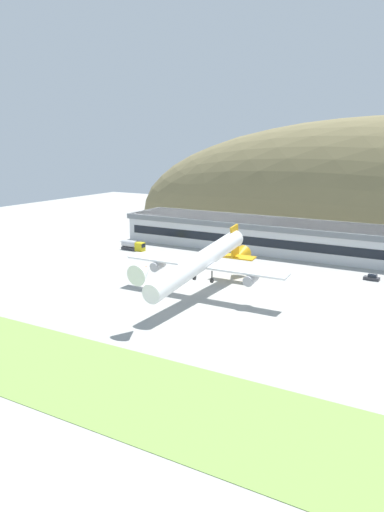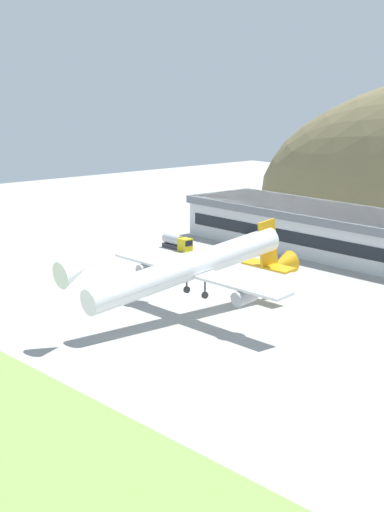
% 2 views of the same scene
% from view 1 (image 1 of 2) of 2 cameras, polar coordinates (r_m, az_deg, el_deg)
% --- Properties ---
extents(ground_plane, '(349.11, 349.11, 0.00)m').
position_cam_1_polar(ground_plane, '(115.04, 3.92, -4.46)').
color(ground_plane, '#9E9E99').
extents(grass_strip_foreground, '(314.20, 21.63, 0.08)m').
position_cam_1_polar(grass_strip_foreground, '(78.71, -11.93, -13.23)').
color(grass_strip_foreground, '#759947').
rests_on(grass_strip_foreground, ground_plane).
extents(terminal_building, '(105.32, 20.31, 9.56)m').
position_cam_1_polar(terminal_building, '(161.83, 9.82, 2.47)').
color(terminal_building, silver).
rests_on(terminal_building, ground_plane).
extents(cargo_airplane, '(39.80, 47.78, 10.95)m').
position_cam_1_polar(cargo_airplane, '(111.12, 1.07, -0.74)').
color(cargo_airplane, white).
extents(service_car_1, '(3.94, 1.93, 1.46)m').
position_cam_1_polar(service_car_1, '(134.59, 19.86, -2.36)').
color(service_car_1, '#333338').
rests_on(service_car_1, ground_plane).
extents(fuel_truck, '(8.29, 2.37, 3.14)m').
position_cam_1_polar(fuel_truck, '(162.22, -6.76, 1.19)').
color(fuel_truck, gold).
rests_on(fuel_truck, ground_plane).
extents(traffic_cone_0, '(0.52, 0.52, 0.58)m').
position_cam_1_polar(traffic_cone_0, '(139.97, -5.26, -1.19)').
color(traffic_cone_0, orange).
rests_on(traffic_cone_0, ground_plane).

